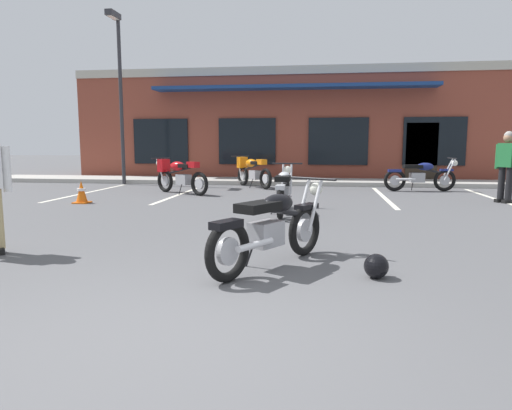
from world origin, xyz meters
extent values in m
plane|color=#515154|center=(0.00, 4.14, 0.00)|extent=(80.00, 80.00, 0.00)
cube|color=#A8A59E|center=(0.00, 12.91, 0.07)|extent=(22.00, 1.80, 0.14)
cube|color=brown|center=(0.00, 17.12, 2.08)|extent=(16.72, 5.93, 4.16)
cube|color=#B2AD9E|center=(0.00, 14.13, 4.01)|extent=(16.72, 0.06, 0.30)
cube|color=black|center=(-5.02, 14.12, 1.45)|extent=(2.14, 0.06, 1.70)
cube|color=black|center=(-1.67, 14.12, 1.45)|extent=(2.14, 0.06, 1.70)
cube|color=black|center=(1.67, 14.12, 1.45)|extent=(2.14, 0.06, 1.70)
cube|color=black|center=(5.02, 14.12, 1.45)|extent=(2.14, 0.06, 1.70)
cube|color=#33281E|center=(4.60, 14.12, 1.05)|extent=(1.10, 0.06, 2.10)
cube|color=navy|center=(0.00, 13.71, 3.36)|extent=(10.03, 0.90, 0.12)
cube|color=silver|center=(-5.46, 9.31, 0.00)|extent=(0.12, 4.80, 0.01)
cube|color=silver|center=(-2.73, 9.31, 0.00)|extent=(0.12, 4.80, 0.01)
cube|color=silver|center=(0.00, 9.31, 0.00)|extent=(0.12, 4.80, 0.01)
cube|color=silver|center=(2.73, 9.31, 0.00)|extent=(0.12, 4.80, 0.01)
cube|color=silver|center=(5.46, 9.31, 0.00)|extent=(0.12, 4.80, 0.01)
torus|color=black|center=(0.20, 1.46, 0.32)|extent=(0.41, 0.60, 0.64)
cylinder|color=#B7B7BC|center=(0.20, 1.46, 0.32)|extent=(0.20, 0.28, 0.29)
torus|color=black|center=(0.92, 2.71, 0.32)|extent=(0.41, 0.60, 0.64)
cylinder|color=#B7B7BC|center=(0.92, 2.71, 0.32)|extent=(0.20, 0.28, 0.29)
cylinder|color=silver|center=(0.90, 2.84, 0.64)|extent=(0.20, 0.30, 0.66)
cylinder|color=silver|center=(1.05, 2.75, 0.64)|extent=(0.20, 0.30, 0.66)
cylinder|color=black|center=(1.02, 2.86, 0.96)|extent=(0.59, 0.36, 0.03)
sphere|color=silver|center=(1.06, 2.93, 0.82)|extent=(0.23, 0.23, 0.17)
cube|color=black|center=(0.94, 2.74, 0.62)|extent=(0.30, 0.38, 0.06)
cube|color=#9E9EA3|center=(0.52, 2.01, 0.40)|extent=(0.41, 0.47, 0.28)
cylinder|color=silver|center=(0.46, 1.62, 0.36)|extent=(0.34, 0.51, 0.07)
cylinder|color=black|center=(0.62, 2.19, 0.64)|extent=(0.53, 0.84, 0.26)
ellipsoid|color=black|center=(0.63, 2.20, 0.72)|extent=(0.47, 0.55, 0.22)
cube|color=black|center=(0.45, 1.89, 0.72)|extent=(0.50, 0.59, 0.10)
cube|color=black|center=(0.19, 1.44, 0.60)|extent=(0.32, 0.39, 0.08)
cylinder|color=black|center=(0.33, 2.04, 0.14)|extent=(0.13, 0.09, 0.29)
torus|color=black|center=(-0.57, 10.83, 0.32)|extent=(0.47, 0.56, 0.64)
cylinder|color=#B7B7BC|center=(-0.57, 10.83, 0.32)|extent=(0.23, 0.26, 0.29)
torus|color=black|center=(-1.46, 11.97, 0.32)|extent=(0.47, 0.56, 0.64)
cylinder|color=#B7B7BC|center=(-1.46, 11.97, 0.32)|extent=(0.23, 0.26, 0.29)
cylinder|color=silver|center=(-1.59, 11.99, 0.64)|extent=(0.24, 0.28, 0.66)
cylinder|color=silver|center=(-1.45, 12.10, 0.64)|extent=(0.24, 0.28, 0.66)
cylinder|color=black|center=(-1.57, 12.11, 0.96)|extent=(0.54, 0.43, 0.03)
sphere|color=silver|center=(-1.62, 12.17, 0.82)|extent=(0.24, 0.24, 0.17)
cube|color=orange|center=(-1.48, 12.00, 0.62)|extent=(0.33, 0.37, 0.06)
cube|color=#9E9EA3|center=(-0.96, 11.34, 0.40)|extent=(0.44, 0.46, 0.28)
cylinder|color=silver|center=(-0.62, 11.13, 0.36)|extent=(0.40, 0.48, 0.07)
cylinder|color=black|center=(-1.09, 11.49, 0.64)|extent=(0.63, 0.78, 0.26)
ellipsoid|color=orange|center=(-1.11, 11.53, 0.76)|extent=(0.56, 0.59, 0.26)
cube|color=orange|center=(-1.49, 12.00, 0.76)|extent=(0.37, 0.36, 0.36)
cube|color=black|center=(-0.90, 11.26, 0.78)|extent=(0.44, 0.46, 0.10)
cube|color=orange|center=(-0.72, 11.02, 0.82)|extent=(0.36, 0.38, 0.16)
cylinder|color=black|center=(-1.06, 11.17, 0.14)|extent=(0.12, 0.10, 0.29)
torus|color=black|center=(0.37, 5.40, 0.32)|extent=(0.10, 0.64, 0.64)
cylinder|color=#B7B7BC|center=(0.37, 5.40, 0.32)|extent=(0.06, 0.29, 0.29)
torus|color=black|center=(0.37, 6.84, 0.32)|extent=(0.10, 0.64, 0.64)
cylinder|color=#B7B7BC|center=(0.37, 6.84, 0.32)|extent=(0.06, 0.29, 0.29)
cylinder|color=silver|center=(0.28, 6.94, 0.64)|extent=(0.04, 0.32, 0.66)
cylinder|color=silver|center=(0.46, 6.94, 0.64)|extent=(0.04, 0.32, 0.66)
cylinder|color=black|center=(0.37, 7.02, 0.96)|extent=(0.66, 0.03, 0.03)
sphere|color=silver|center=(0.37, 7.10, 0.82)|extent=(0.17, 0.17, 0.17)
cube|color=silver|center=(0.37, 6.88, 0.62)|extent=(0.14, 0.36, 0.06)
cube|color=#9E9EA3|center=(0.37, 6.04, 0.40)|extent=(0.24, 0.40, 0.28)
cylinder|color=silver|center=(0.51, 5.67, 0.36)|extent=(0.07, 0.55, 0.07)
cylinder|color=black|center=(0.37, 6.24, 0.64)|extent=(0.06, 0.94, 0.26)
ellipsoid|color=silver|center=(0.37, 6.26, 0.72)|extent=(0.26, 0.48, 0.22)
cube|color=black|center=(0.37, 5.90, 0.72)|extent=(0.28, 0.52, 0.10)
cube|color=silver|center=(0.37, 5.38, 0.60)|extent=(0.16, 0.36, 0.08)
cylinder|color=black|center=(0.19, 5.97, 0.14)|extent=(0.13, 0.02, 0.29)
torus|color=black|center=(-2.11, 8.90, 0.32)|extent=(0.59, 0.43, 0.64)
cylinder|color=#B7B7BC|center=(-2.11, 8.90, 0.32)|extent=(0.28, 0.20, 0.29)
torus|color=black|center=(-3.33, 9.67, 0.32)|extent=(0.59, 0.43, 0.64)
cylinder|color=#B7B7BC|center=(-3.33, 9.67, 0.32)|extent=(0.28, 0.20, 0.29)
cylinder|color=silver|center=(-3.46, 9.64, 0.64)|extent=(0.30, 0.21, 0.66)
cylinder|color=silver|center=(-3.36, 9.80, 0.64)|extent=(0.30, 0.21, 0.66)
cylinder|color=black|center=(-3.48, 9.76, 0.96)|extent=(0.38, 0.58, 0.03)
sphere|color=silver|center=(-3.55, 9.81, 0.82)|extent=(0.23, 0.23, 0.17)
cube|color=#B70F14|center=(-3.36, 9.69, 0.62)|extent=(0.38, 0.31, 0.06)
cube|color=#9E9EA3|center=(-2.65, 9.24, 0.40)|extent=(0.47, 0.42, 0.28)
cylinder|color=silver|center=(-2.26, 9.16, 0.36)|extent=(0.50, 0.35, 0.07)
cylinder|color=black|center=(-2.82, 9.35, 0.64)|extent=(0.83, 0.55, 0.26)
ellipsoid|color=#B70F14|center=(-2.85, 9.37, 0.76)|extent=(0.60, 0.53, 0.26)
cube|color=#B70F14|center=(-3.37, 9.69, 0.76)|extent=(0.35, 0.36, 0.36)
cube|color=black|center=(-2.56, 9.19, 0.78)|extent=(0.47, 0.42, 0.10)
cube|color=#B70F14|center=(-2.31, 9.03, 0.82)|extent=(0.38, 0.34, 0.16)
cylinder|color=black|center=(-2.69, 9.05, 0.14)|extent=(0.09, 0.13, 0.29)
torus|color=black|center=(3.23, 10.84, 0.32)|extent=(0.65, 0.18, 0.64)
cylinder|color=#B7B7BC|center=(3.23, 10.84, 0.32)|extent=(0.29, 0.09, 0.29)
torus|color=black|center=(4.66, 11.02, 0.32)|extent=(0.65, 0.18, 0.64)
cylinder|color=#B7B7BC|center=(4.66, 11.02, 0.32)|extent=(0.29, 0.09, 0.29)
cylinder|color=silver|center=(4.74, 11.12, 0.64)|extent=(0.33, 0.08, 0.66)
cylinder|color=silver|center=(4.77, 10.94, 0.64)|extent=(0.33, 0.08, 0.66)
cylinder|color=black|center=(4.83, 11.04, 0.96)|extent=(0.11, 0.66, 0.03)
sphere|color=silver|center=(4.91, 11.05, 0.82)|extent=(0.19, 0.19, 0.17)
cube|color=navy|center=(4.69, 11.02, 0.62)|extent=(0.37, 0.18, 0.06)
cube|color=#9E9EA3|center=(3.86, 10.92, 0.40)|extent=(0.43, 0.29, 0.28)
cylinder|color=silver|center=(3.51, 10.74, 0.36)|extent=(0.55, 0.14, 0.07)
cylinder|color=black|center=(4.06, 10.94, 0.64)|extent=(0.94, 0.17, 0.26)
ellipsoid|color=navy|center=(4.08, 10.95, 0.72)|extent=(0.51, 0.32, 0.22)
cube|color=black|center=(3.72, 10.90, 0.72)|extent=(0.55, 0.34, 0.10)
cube|color=navy|center=(3.21, 10.84, 0.60)|extent=(0.38, 0.20, 0.08)
cylinder|color=black|center=(3.77, 11.09, 0.14)|extent=(0.04, 0.14, 0.29)
cube|color=black|center=(-2.95, 2.23, 0.04)|extent=(0.24, 0.24, 0.08)
cylinder|color=silver|center=(-2.86, 2.36, 1.08)|extent=(0.14, 0.14, 0.58)
cube|color=black|center=(5.43, 8.45, 0.04)|extent=(0.26, 0.21, 0.08)
cube|color=black|center=(5.32, 8.61, 0.04)|extent=(0.26, 0.21, 0.08)
cylinder|color=black|center=(5.46, 8.47, 0.46)|extent=(0.21, 0.21, 0.80)
cylinder|color=black|center=(5.35, 8.63, 0.46)|extent=(0.21, 0.21, 0.80)
cube|color=#1E6633|center=(5.40, 8.55, 1.12)|extent=(0.39, 0.44, 0.56)
cylinder|color=#1E6633|center=(5.27, 8.76, 1.08)|extent=(0.14, 0.14, 0.58)
sphere|color=#A07556|center=(5.40, 8.55, 1.52)|extent=(0.30, 0.30, 0.22)
sphere|color=gray|center=(5.41, 8.56, 1.57)|extent=(0.29, 0.29, 0.21)
sphere|color=black|center=(1.71, 1.81, 0.13)|extent=(0.26, 0.26, 0.26)
cube|color=black|center=(1.71, 1.91, 0.12)|extent=(0.18, 0.03, 0.09)
cube|color=orange|center=(-4.45, 7.04, 0.01)|extent=(0.34, 0.34, 0.03)
cone|color=orange|center=(-4.45, 7.04, 0.28)|extent=(0.26, 0.26, 0.50)
cylinder|color=white|center=(-4.45, 7.04, 0.32)|extent=(0.19, 0.19, 0.06)
cylinder|color=#2D2D33|center=(-5.53, 11.81, 2.74)|extent=(0.12, 0.12, 5.47)
cube|color=#2D2D33|center=(-5.53, 11.46, 5.42)|extent=(0.24, 0.70, 0.18)
cube|color=silver|center=(-5.53, 11.46, 5.33)|extent=(0.18, 0.56, 0.02)
camera|label=1|loc=(1.13, -3.04, 1.42)|focal=32.47mm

